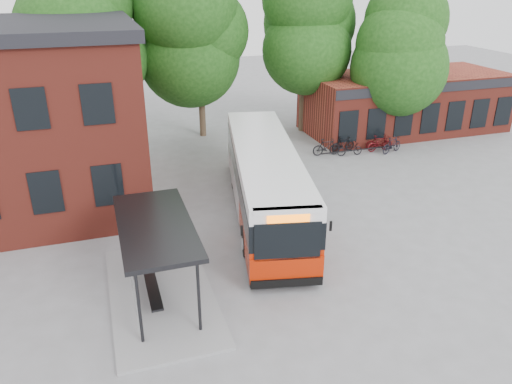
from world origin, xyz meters
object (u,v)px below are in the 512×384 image
object	(u,v)px
bicycle_3	(343,144)
city_bus	(265,182)
bus_shelter	(158,260)
bicycle_1	(326,147)
bicycle_7	(392,145)
bicycle_6	(380,144)
bicycle_2	(350,149)
bicycle_5	(379,143)

from	to	relation	value
bicycle_3	city_bus	bearing A→B (deg)	125.84
bus_shelter	bicycle_1	world-z (taller)	bus_shelter
bicycle_3	bicycle_7	distance (m)	3.04
bicycle_3	bus_shelter	bearing A→B (deg)	125.88
bus_shelter	bicycle_7	world-z (taller)	bus_shelter
bicycle_1	bicycle_6	xyz separation A→B (m)	(3.61, -0.28, -0.05)
bicycle_1	bicycle_6	bearing A→B (deg)	-89.09
bicycle_1	bicycle_6	size ratio (longest dim) A/B	0.97
bus_shelter	bicycle_6	bearing A→B (deg)	36.14
bicycle_2	bicycle_5	world-z (taller)	bicycle_5
bicycle_7	bicycle_3	bearing A→B (deg)	46.65
bicycle_1	bicycle_2	xyz separation A→B (m)	(1.36, -0.48, -0.11)
bicycle_1	bicycle_2	size ratio (longest dim) A/B	1.09
bicycle_2	bicycle_6	xyz separation A→B (m)	(2.25, 0.20, 0.05)
bus_shelter	bicycle_7	size ratio (longest dim) A/B	4.02
bus_shelter	city_bus	bearing A→B (deg)	42.10
bicycle_1	bicycle_3	world-z (taller)	bicycle_1
city_bus	bicycle_1	world-z (taller)	city_bus
bus_shelter	bicycle_7	bearing A→B (deg)	33.87
bicycle_5	city_bus	bearing A→B (deg)	141.29
bus_shelter	bicycle_5	distance (m)	19.27
bicycle_5	bicycle_7	size ratio (longest dim) A/B	0.92
bicycle_1	bicycle_7	size ratio (longest dim) A/B	1.02
bicycle_3	bicycle_7	xyz separation A→B (m)	(2.81, -1.16, 0.02)
bicycle_1	bicycle_3	xyz separation A→B (m)	(1.30, 0.29, -0.03)
bus_shelter	city_bus	distance (m)	7.53
city_bus	bicycle_3	distance (m)	10.29
bicycle_2	bicycle_3	bearing A→B (deg)	9.05
city_bus	bicycle_6	size ratio (longest dim) A/B	7.07
city_bus	bicycle_2	xyz separation A→B (m)	(7.66, 6.07, -1.21)
bicycle_5	bicycle_6	xyz separation A→B (m)	(0.03, -0.12, -0.01)
city_bus	bicycle_1	size ratio (longest dim) A/B	7.26
bicycle_3	bicycle_6	world-z (taller)	bicycle_3
city_bus	bicycle_7	xyz separation A→B (m)	(10.41, 5.69, -1.11)
bicycle_1	bicycle_7	xyz separation A→B (m)	(4.11, -0.87, -0.01)
bicycle_3	bicycle_6	distance (m)	2.38
city_bus	bicycle_7	size ratio (longest dim) A/B	7.37
bicycle_6	bicycle_3	bearing A→B (deg)	71.07
city_bus	bicycle_5	bearing A→B (deg)	44.86
bicycle_2	bicycle_5	xyz separation A→B (m)	(2.22, 0.33, 0.06)
bicycle_1	bicycle_3	distance (m)	1.34
bicycle_3	bicycle_2	bearing A→B (deg)	178.14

